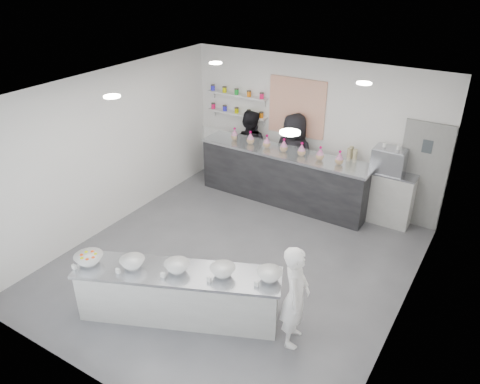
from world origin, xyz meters
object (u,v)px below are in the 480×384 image
at_px(espresso_machine, 389,161).
at_px(staff_right, 293,158).
at_px(woman_prep, 295,297).
at_px(espresso_ledge, 376,195).
at_px(prep_counter, 179,294).
at_px(back_bar, 282,177).
at_px(staff_left, 249,150).

distance_m(espresso_machine, staff_right, 1.98).
distance_m(woman_prep, staff_right, 4.23).
distance_m(espresso_ledge, woman_prep, 3.86).
bearing_deg(woman_prep, prep_counter, 88.97).
relative_size(back_bar, espresso_ledge, 2.57).
relative_size(prep_counter, woman_prep, 1.94).
xyz_separation_m(prep_counter, back_bar, (-0.36, 3.97, 0.17)).
relative_size(back_bar, espresso_machine, 6.12).
height_order(prep_counter, woman_prep, woman_prep).
relative_size(espresso_machine, staff_left, 0.34).
bearing_deg(woman_prep, back_bar, 13.26).
xyz_separation_m(prep_counter, espresso_machine, (1.69, 4.29, 0.90)).
bearing_deg(prep_counter, back_bar, 71.73).
relative_size(espresso_machine, staff_right, 0.32).
height_order(espresso_machine, staff_right, staff_right).
relative_size(staff_left, staff_right, 0.95).
relative_size(espresso_ledge, espresso_machine, 2.38).
relative_size(prep_counter, espresso_ledge, 2.05).
relative_size(espresso_ledge, woman_prep, 0.95).
xyz_separation_m(back_bar, staff_left, (-0.97, 0.25, 0.32)).
bearing_deg(staff_left, staff_right, 171.99).
xyz_separation_m(espresso_machine, staff_left, (-3.02, -0.07, -0.40)).
relative_size(woman_prep, staff_right, 0.80).
relative_size(prep_counter, espresso_machine, 4.87).
bearing_deg(staff_right, espresso_machine, -176.91).
distance_m(back_bar, espresso_machine, 2.20).
bearing_deg(staff_left, espresso_ledge, 173.44).
height_order(espresso_ledge, woman_prep, woman_prep).
distance_m(prep_counter, staff_right, 4.26).
bearing_deg(back_bar, prep_counter, -83.92).
bearing_deg(espresso_machine, prep_counter, -111.53).
relative_size(woman_prep, staff_left, 0.84).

